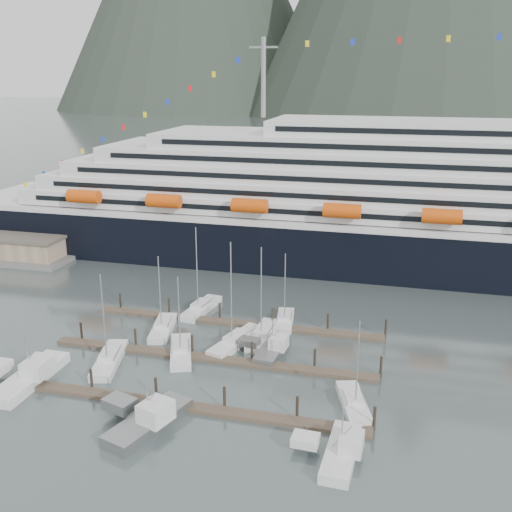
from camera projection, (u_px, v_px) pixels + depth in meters
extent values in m
plane|color=#4A5657|center=(237.00, 374.00, 81.78)|extent=(1600.00, 1600.00, 0.00)
cube|color=black|center=(425.00, 249.00, 125.47)|extent=(210.00, 28.00, 12.00)
cube|color=silver|center=(427.00, 218.00, 123.55)|extent=(205.80, 27.44, 1.50)
cube|color=silver|center=(454.00, 207.00, 121.59)|extent=(185.00, 26.00, 3.20)
cube|color=black|center=(458.00, 222.00, 109.47)|extent=(175.75, 0.20, 1.00)
cube|color=silver|center=(466.00, 192.00, 120.16)|extent=(180.00, 25.00, 3.20)
cube|color=black|center=(471.00, 205.00, 108.51)|extent=(171.00, 0.20, 1.00)
cube|color=silver|center=(478.00, 177.00, 118.74)|extent=(172.00, 24.00, 3.20)
cube|color=black|center=(484.00, 187.00, 107.55)|extent=(163.40, 0.20, 1.00)
cube|color=silver|center=(491.00, 161.00, 117.32)|extent=(160.00, 23.00, 3.20)
cube|color=black|center=(498.00, 169.00, 106.59)|extent=(152.00, 0.20, 1.00)
cube|color=silver|center=(503.00, 146.00, 115.92)|extent=(140.00, 22.00, 3.00)
cube|color=black|center=(512.00, 152.00, 105.66)|extent=(133.00, 0.20, 1.00)
cylinder|color=gray|center=(263.00, 78.00, 123.74)|extent=(1.00, 1.00, 16.00)
cylinder|color=#D5480B|center=(84.00, 196.00, 125.29)|extent=(7.00, 2.80, 2.80)
cylinder|color=#D5480B|center=(164.00, 201.00, 120.97)|extent=(7.00, 2.80, 2.80)
cylinder|color=#D5480B|center=(250.00, 206.00, 116.65)|extent=(7.00, 2.80, 2.80)
cylinder|color=#D5480B|center=(342.00, 211.00, 112.34)|extent=(7.00, 2.80, 2.80)
cylinder|color=#D5480B|center=(442.00, 216.00, 108.02)|extent=(7.00, 2.80, 2.80)
cube|color=#4E4332|center=(176.00, 405.00, 73.65)|extent=(48.00, 2.00, 0.50)
cylinder|color=black|center=(30.00, 372.00, 79.37)|extent=(0.36, 0.36, 3.20)
cylinder|color=black|center=(91.00, 380.00, 77.21)|extent=(0.36, 0.36, 3.20)
cylinder|color=black|center=(156.00, 389.00, 75.05)|extent=(0.36, 0.36, 3.20)
cylinder|color=black|center=(225.00, 399.00, 72.89)|extent=(0.36, 0.36, 3.20)
cylinder|color=black|center=(297.00, 409.00, 70.73)|extent=(0.36, 0.36, 3.20)
cylinder|color=black|center=(374.00, 419.00, 68.58)|extent=(0.36, 0.36, 3.20)
cube|color=#4E4332|center=(210.00, 358.00, 85.68)|extent=(48.00, 2.00, 0.50)
cylinder|color=black|center=(81.00, 332.00, 91.39)|extent=(0.36, 0.36, 3.20)
cylinder|color=black|center=(136.00, 339.00, 89.23)|extent=(0.36, 0.36, 3.20)
cylinder|color=black|center=(192.00, 345.00, 87.08)|extent=(0.36, 0.36, 3.20)
cylinder|color=black|center=(252.00, 352.00, 84.92)|extent=(0.36, 0.36, 3.20)
cylinder|color=black|center=(315.00, 360.00, 82.76)|extent=(0.36, 0.36, 3.20)
cylinder|color=black|center=(381.00, 367.00, 80.60)|extent=(0.36, 0.36, 3.20)
cube|color=#4E4332|center=(235.00, 323.00, 97.70)|extent=(48.00, 2.00, 0.50)
cylinder|color=black|center=(121.00, 302.00, 103.42)|extent=(0.36, 0.36, 3.20)
cylinder|color=black|center=(169.00, 307.00, 101.26)|extent=(0.36, 0.36, 3.20)
cylinder|color=black|center=(220.00, 312.00, 99.10)|extent=(0.36, 0.36, 3.20)
cylinder|color=black|center=(273.00, 318.00, 96.94)|extent=(0.36, 0.36, 3.20)
cylinder|color=black|center=(328.00, 323.00, 94.78)|extent=(0.36, 0.36, 3.20)
cylinder|color=black|center=(386.00, 329.00, 92.62)|extent=(0.36, 0.36, 3.20)
cube|color=silver|center=(163.00, 330.00, 95.14)|extent=(5.12, 10.66, 1.60)
cube|color=silver|center=(163.00, 324.00, 94.82)|extent=(3.01, 4.00, 0.91)
cylinder|color=gray|center=(160.00, 293.00, 92.20)|extent=(0.18, 0.18, 11.75)
cube|color=silver|center=(109.00, 362.00, 84.67)|extent=(5.68, 11.85, 1.61)
cube|color=silver|center=(109.00, 355.00, 84.36)|extent=(3.20, 4.45, 0.92)
cylinder|color=gray|center=(104.00, 318.00, 81.47)|extent=(0.18, 0.18, 12.69)
cube|color=silver|center=(181.00, 353.00, 87.18)|extent=(6.55, 10.96, 1.57)
cube|color=silver|center=(181.00, 347.00, 86.87)|extent=(3.43, 4.28, 0.90)
cylinder|color=gray|center=(179.00, 315.00, 84.26)|extent=(0.18, 0.18, 11.41)
cube|color=silver|center=(236.00, 343.00, 90.61)|extent=(6.18, 12.54, 1.55)
cube|color=silver|center=(236.00, 336.00, 90.30)|extent=(3.32, 4.73, 0.89)
cylinder|color=gray|center=(231.00, 293.00, 87.11)|extent=(0.18, 0.18, 15.39)
cube|color=silver|center=(201.00, 310.00, 103.15)|extent=(4.23, 11.33, 1.55)
cube|color=silver|center=(201.00, 304.00, 102.85)|extent=(2.68, 4.11, 0.88)
cylinder|color=gray|center=(197.00, 268.00, 99.86)|extent=(0.18, 0.18, 14.18)
cube|color=silver|center=(285.00, 322.00, 98.13)|extent=(3.89, 9.42, 1.42)
cube|color=silver|center=(285.00, 317.00, 97.86)|extent=(2.46, 3.45, 0.81)
cylinder|color=gray|center=(285.00, 287.00, 95.39)|extent=(0.16, 0.16, 11.35)
cube|color=silver|center=(263.00, 337.00, 92.68)|extent=(2.91, 11.35, 1.51)
cube|color=silver|center=(263.00, 331.00, 92.38)|extent=(2.19, 3.98, 0.86)
cylinder|color=gray|center=(261.00, 292.00, 89.35)|extent=(0.17, 0.17, 14.03)
cube|color=silver|center=(353.00, 405.00, 73.57)|extent=(5.51, 10.12, 1.51)
cube|color=silver|center=(354.00, 398.00, 73.28)|extent=(3.06, 3.89, 0.86)
cylinder|color=gray|center=(358.00, 364.00, 70.82)|extent=(0.17, 0.17, 10.92)
cube|color=silver|center=(30.00, 380.00, 79.46)|extent=(3.78, 13.55, 2.08)
cube|color=silver|center=(38.00, 367.00, 78.53)|extent=(2.93, 4.07, 2.29)
cube|color=black|center=(37.00, 361.00, 78.29)|extent=(2.72, 3.80, 0.52)
cylinder|color=gray|center=(27.00, 354.00, 78.33)|extent=(0.17, 0.17, 5.21)
cube|color=gray|center=(149.00, 425.00, 69.31)|extent=(7.27, 12.46, 2.15)
cube|color=gray|center=(120.00, 404.00, 71.19)|extent=(4.28, 3.59, 1.29)
cube|color=silver|center=(156.00, 412.00, 68.08)|extent=(3.95, 4.30, 2.37)
cube|color=black|center=(155.00, 405.00, 67.83)|extent=(3.67, 4.01, 0.54)
cylinder|color=gray|center=(147.00, 395.00, 68.14)|extent=(0.17, 0.17, 5.38)
cube|color=silver|center=(341.00, 455.00, 63.97)|extent=(3.52, 10.43, 1.72)
cube|color=silver|center=(305.00, 440.00, 64.76)|extent=(3.01, 2.39, 1.03)
cube|color=silver|center=(351.00, 443.00, 63.21)|extent=(2.53, 3.19, 1.89)
cube|color=black|center=(352.00, 437.00, 63.00)|extent=(2.35, 2.98, 0.43)
cylinder|color=gray|center=(342.00, 429.00, 63.06)|extent=(0.14, 0.14, 4.30)
cube|color=gray|center=(272.00, 352.00, 87.47)|extent=(3.80, 9.63, 1.71)
cube|color=gray|center=(249.00, 342.00, 88.28)|extent=(3.06, 2.29, 1.03)
cube|color=silver|center=(279.00, 342.00, 86.70)|extent=(2.61, 3.00, 1.89)
cube|color=black|center=(279.00, 338.00, 86.50)|extent=(2.42, 2.80, 0.43)
cylinder|color=gray|center=(273.00, 332.00, 86.56)|extent=(0.14, 0.14, 4.28)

